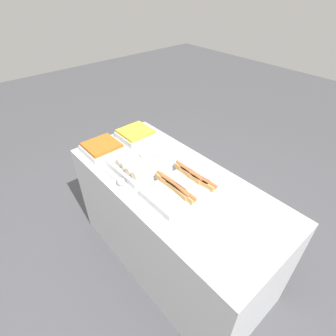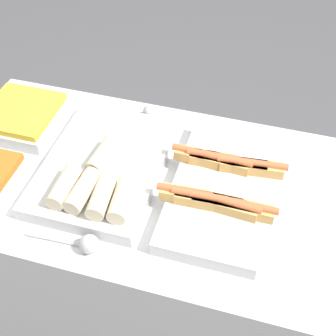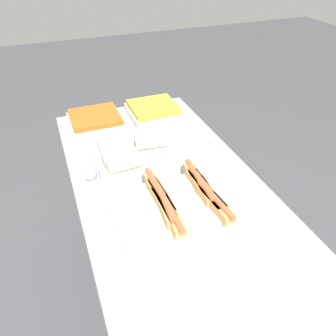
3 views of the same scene
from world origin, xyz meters
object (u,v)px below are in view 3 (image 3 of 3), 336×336
Objects in this scene: tray_side_back at (154,111)px; tray_side_front at (96,121)px; tray_wraps at (146,151)px; serving_spoon_near at (90,173)px; serving_spoon_far at (214,145)px; tray_hotdogs at (185,202)px.

tray_side_front is at bearing -90.00° from tray_side_back.
serving_spoon_near is (0.06, -0.28, -0.01)m from tray_wraps.
tray_wraps is 2.28× the size of serving_spoon_near.
tray_side_back is 0.46m from serving_spoon_far.
tray_side_back is at bearing -159.89° from serving_spoon_far.
tray_side_front is 1.19× the size of serving_spoon_near.
tray_hotdogs is 0.78m from tray_side_back.
tray_side_front is (-0.38, -0.16, 0.00)m from tray_wraps.
serving_spoon_near is 0.60m from serving_spoon_far.
tray_side_front is 1.29× the size of serving_spoon_far.
serving_spoon_near is (-0.33, -0.30, -0.01)m from tray_hotdogs.
tray_side_front reaches higher than serving_spoon_near.
tray_side_front reaches higher than serving_spoon_far.
tray_hotdogs is at bearing 3.76° from tray_wraps.
serving_spoon_near is at bearing -89.32° from serving_spoon_far.
serving_spoon_far is (-0.01, 0.60, 0.00)m from serving_spoon_near.
tray_side_front is at bearing 165.62° from serving_spoon_near.
serving_spoon_near is at bearing -14.38° from tray_side_front.
serving_spoon_far is at bearing 48.66° from tray_side_front.
tray_side_back is at bearing 169.42° from tray_hotdogs.
serving_spoon_near is (0.44, -0.45, -0.01)m from tray_side_back.
tray_hotdogs is 1.02× the size of tray_wraps.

